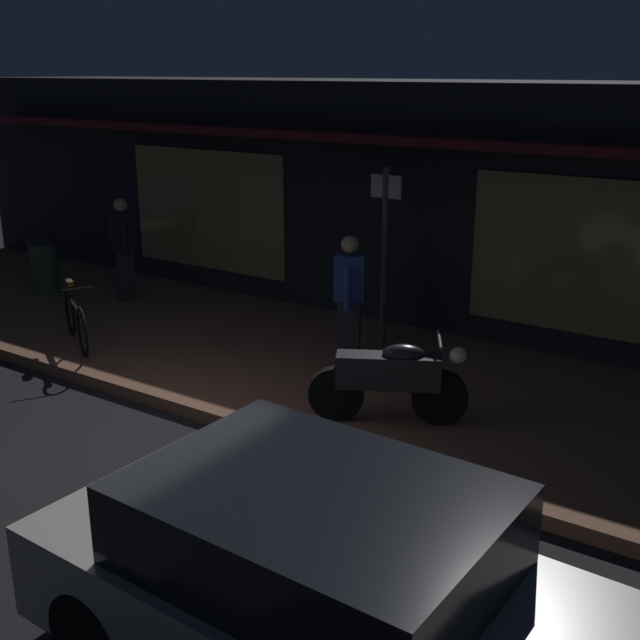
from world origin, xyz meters
TOP-DOWN VIEW (x-y plane):
  - ground_plane at (0.00, 0.00)m, footprint 60.00×60.00m
  - sidewalk_slab at (0.00, 3.00)m, footprint 18.00×4.00m
  - storefront_building at (0.00, 6.39)m, footprint 18.00×3.30m
  - motorcycle at (2.03, 1.92)m, footprint 1.55×0.96m
  - bicycle_parked at (-2.75, 1.72)m, footprint 1.45×0.88m
  - person_photographer at (-3.83, 3.65)m, footprint 0.54×0.44m
  - person_bystander at (0.74, 3.16)m, footprint 0.44×0.59m
  - sign_post at (0.68, 4.14)m, footprint 0.44×0.09m
  - trash_bin at (-5.32, 3.21)m, footprint 0.48×0.48m
  - parked_car_near at (3.50, -1.53)m, footprint 4.16×1.90m

SIDE VIEW (x-z plane):
  - ground_plane at x=0.00m, z-range 0.00..0.00m
  - sidewalk_slab at x=0.00m, z-range 0.00..0.15m
  - bicycle_parked at x=-2.75m, z-range 0.05..0.96m
  - trash_bin at x=-5.32m, z-range 0.16..1.09m
  - motorcycle at x=2.03m, z-range 0.16..1.13m
  - parked_car_near at x=3.50m, z-range -0.01..1.41m
  - person_photographer at x=-3.83m, z-range 0.19..1.86m
  - person_bystander at x=0.74m, z-range 0.19..1.86m
  - sign_post at x=0.68m, z-range 0.31..2.71m
  - storefront_building at x=0.00m, z-range 0.00..3.60m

